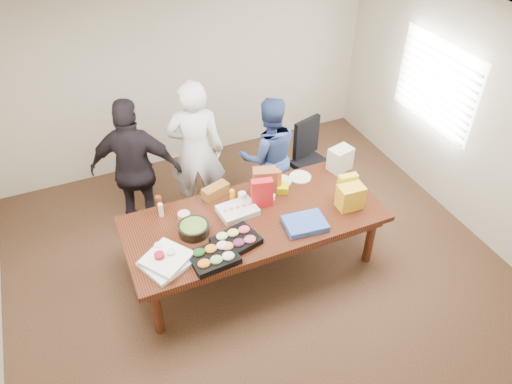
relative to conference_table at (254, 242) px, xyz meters
name	(u,v)px	position (x,y,z in m)	size (l,w,h in m)	color
floor	(254,265)	(0.00, 0.00, -0.39)	(5.50, 5.00, 0.02)	#47301E
ceiling	(254,41)	(0.00, 0.00, 2.33)	(5.50, 5.00, 0.02)	white
wall_back	(182,73)	(0.00, 2.50, 0.98)	(5.50, 0.04, 2.70)	beige
wall_right	(468,117)	(2.75, 0.00, 0.98)	(0.04, 5.00, 2.70)	beige
window_panel	(436,84)	(2.72, 0.60, 1.12)	(0.03, 1.40, 1.10)	white
window_blinds	(433,85)	(2.68, 0.60, 1.12)	(0.04, 1.36, 1.00)	beige
conference_table	(254,242)	(0.00, 0.00, 0.00)	(2.80, 1.20, 0.75)	#4C1C0F
office_chair	(312,162)	(1.25, 0.97, 0.13)	(0.51, 0.51, 1.00)	black
person_center	(196,152)	(-0.26, 1.17, 0.57)	(0.69, 0.45, 1.88)	white
person_right	(269,156)	(0.60, 0.94, 0.41)	(0.77, 0.60, 1.58)	navy
person_left	(136,170)	(-1.01, 1.15, 0.53)	(1.06, 0.44, 1.81)	black
veggie_tray	(214,257)	(-0.61, -0.42, 0.41)	(0.45, 0.35, 0.07)	black
fruit_tray	(236,241)	(-0.33, -0.29, 0.41)	(0.44, 0.34, 0.07)	black
sheet_cake	(238,210)	(-0.14, 0.14, 0.41)	(0.41, 0.30, 0.07)	silver
salad_bowl	(194,229)	(-0.67, 0.03, 0.43)	(0.33, 0.33, 0.11)	black
chip_bag_blue	(305,223)	(0.44, -0.34, 0.41)	(0.43, 0.32, 0.06)	#3257B4
chip_bag_red	(262,193)	(0.16, 0.15, 0.55)	(0.24, 0.10, 0.34)	red
chip_bag_yellow	(347,187)	(1.07, -0.11, 0.54)	(0.21, 0.09, 0.32)	yellow
chip_bag_orange	(273,182)	(0.36, 0.31, 0.52)	(0.18, 0.08, 0.29)	#C4571F
mayo_jar	(242,198)	(-0.03, 0.27, 0.45)	(0.09, 0.09, 0.14)	white
mustard_bottle	(232,196)	(-0.12, 0.34, 0.45)	(0.06, 0.06, 0.16)	#F1A605
dressing_bottle	(159,204)	(-0.91, 0.51, 0.48)	(0.06, 0.06, 0.20)	maroon
ranch_bottle	(161,210)	(-0.91, 0.42, 0.46)	(0.05, 0.05, 0.16)	beige
banana_bunch	(277,188)	(0.42, 0.31, 0.42)	(0.26, 0.15, 0.09)	#D9ED04
bread_loaf	(216,191)	(-0.25, 0.52, 0.44)	(0.31, 0.14, 0.13)	brown
kraft_bag	(265,182)	(0.26, 0.32, 0.55)	(0.26, 0.15, 0.34)	brown
red_cup	(160,259)	(-1.10, -0.25, 0.44)	(0.10, 0.10, 0.13)	#AA1224
clear_cup_a	(171,255)	(-0.99, -0.25, 0.43)	(0.09, 0.09, 0.12)	white
clear_cup_b	(159,248)	(-1.07, -0.10, 0.43)	(0.08, 0.08, 0.11)	white
pizza_box_lower	(165,264)	(-1.07, -0.30, 0.40)	(0.40, 0.40, 0.05)	white
pizza_box_upper	(167,258)	(-1.04, -0.28, 0.44)	(0.40, 0.40, 0.05)	white
plate_a	(300,177)	(0.78, 0.43, 0.38)	(0.26, 0.26, 0.02)	white
plate_b	(281,181)	(0.54, 0.45, 0.38)	(0.24, 0.24, 0.02)	silver
dip_bowl_a	(269,196)	(0.28, 0.23, 0.40)	(0.14, 0.14, 0.06)	white
dip_bowl_b	(184,215)	(-0.70, 0.30, 0.40)	(0.13, 0.13, 0.05)	beige
grocery_bag_white	(340,159)	(1.30, 0.40, 0.52)	(0.27, 0.19, 0.29)	beige
grocery_bag_yellow	(350,197)	(1.03, -0.26, 0.51)	(0.28, 0.19, 0.28)	yellow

